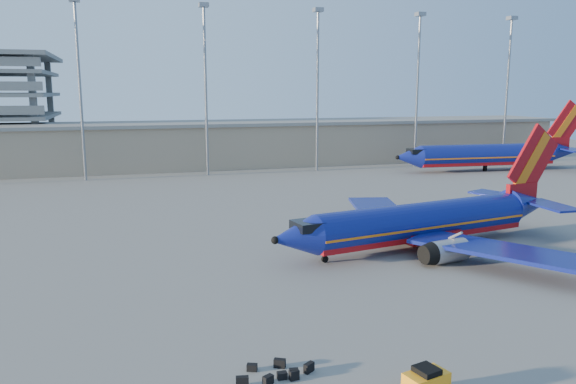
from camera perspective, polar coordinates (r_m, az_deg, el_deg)
name	(u,v)px	position (r m, az deg, el deg)	size (l,w,h in m)	color
ground	(329,239)	(55.63, 4.14, -4.82)	(220.00, 220.00, 0.00)	slate
terminal_building	(273,142)	(112.51, -1.50, 5.11)	(122.00, 16.00, 8.50)	tan
light_mast_row	(263,72)	(99.22, -2.55, 12.06)	(101.60, 1.60, 28.65)	gray
aircraft_main	(428,222)	(54.03, 14.02, -2.96)	(32.72, 31.21, 11.15)	navy
aircraft_second	(491,155)	(108.67, 19.89, 3.58)	(37.63, 14.62, 12.74)	navy
baggage_tug	(426,382)	(29.00, 13.86, -18.20)	(2.36, 1.75, 1.52)	orange
luggage_pile	(278,373)	(30.18, -1.04, -17.88)	(4.30, 2.05, 0.53)	black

